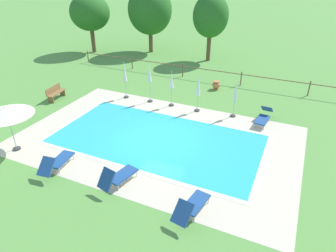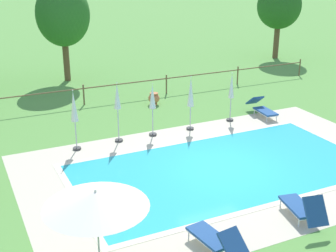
{
  "view_description": "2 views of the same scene",
  "coord_description": "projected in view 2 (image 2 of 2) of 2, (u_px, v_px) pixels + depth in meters",
  "views": [
    {
      "loc": [
        6.09,
        -11.84,
        8.07
      ],
      "look_at": [
        0.4,
        0.5,
        0.6
      ],
      "focal_mm": 32.12,
      "sensor_mm": 36.0,
      "label": 1
    },
    {
      "loc": [
        -8.22,
        -12.58,
        7.17
      ],
      "look_at": [
        -1.09,
        2.35,
        1.0
      ],
      "focal_mm": 49.36,
      "sensor_mm": 36.0,
      "label": 2
    }
  ],
  "objects": [
    {
      "name": "patio_umbrella_closed_row_west",
      "position": [
        74.0,
        110.0,
        17.49
      ],
      "size": [
        0.32,
        0.32,
        2.43
      ],
      "color": "#383838",
      "rests_on": "ground"
    },
    {
      "name": "terracotta_urn_near_fence",
      "position": [
        154.0,
        98.0,
        23.35
      ],
      "size": [
        0.58,
        0.58,
        0.61
      ],
      "color": "#C67547",
      "rests_on": "ground"
    },
    {
      "name": "pool_coping_rim",
      "position": [
        224.0,
        168.0,
        16.46
      ],
      "size": [
        10.93,
        5.87,
        0.01
      ],
      "color": "beige",
      "rests_on": "ground"
    },
    {
      "name": "patio_umbrella_closed_row_mid_east",
      "position": [
        191.0,
        95.0,
        19.59
      ],
      "size": [
        0.32,
        0.32,
        2.38
      ],
      "color": "#383838",
      "rests_on": "ground"
    },
    {
      "name": "patio_umbrella_closed_row_centre",
      "position": [
        231.0,
        90.0,
        20.67
      ],
      "size": [
        0.32,
        0.32,
        2.27
      ],
      "color": "#383838",
      "rests_on": "ground"
    },
    {
      "name": "sun_lounger_north_end",
      "position": [
        303.0,
        208.0,
        13.12
      ],
      "size": [
        0.95,
        1.9,
        1.02
      ],
      "color": "navy",
      "rests_on": "ground"
    },
    {
      "name": "swimming_pool_water",
      "position": [
        224.0,
        168.0,
        16.46
      ],
      "size": [
        10.45,
        5.39,
        0.01
      ],
      "primitive_type": "cube",
      "color": "#2DB7C6",
      "rests_on": "ground"
    },
    {
      "name": "perimeter_fence",
      "position": [
        127.0,
        86.0,
        24.13
      ],
      "size": [
        23.18,
        0.08,
        1.05
      ],
      "color": "brown",
      "rests_on": "ground"
    },
    {
      "name": "ground_plane",
      "position": [
        224.0,
        168.0,
        16.46
      ],
      "size": [
        160.0,
        160.0,
        0.0
      ],
      "primitive_type": "plane",
      "color": "#599342"
    },
    {
      "name": "sun_lounger_north_mid",
      "position": [
        216.0,
        239.0,
        11.71
      ],
      "size": [
        0.85,
        2.02,
        0.9
      ],
      "color": "navy",
      "rests_on": "ground"
    },
    {
      "name": "pool_deck_paving",
      "position": [
        224.0,
        168.0,
        16.46
      ],
      "size": [
        14.09,
        9.02,
        0.01
      ],
      "primitive_type": "cube",
      "color": "beige",
      "rests_on": "ground"
    },
    {
      "name": "patio_umbrella_open_foreground",
      "position": [
        96.0,
        199.0,
        10.24
      ],
      "size": [
        2.41,
        2.41,
        2.31
      ],
      "color": "#383838",
      "rests_on": "ground"
    },
    {
      "name": "patio_umbrella_closed_row_mid_west",
      "position": [
        152.0,
        101.0,
        18.94
      ],
      "size": [
        0.32,
        0.32,
        2.27
      ],
      "color": "#383838",
      "rests_on": "ground"
    },
    {
      "name": "tree_west_mid",
      "position": [
        63.0,
        15.0,
        26.59
      ],
      "size": [
        3.11,
        3.11,
        5.78
      ],
      "color": "brown",
      "rests_on": "ground"
    },
    {
      "name": "tree_east_mid",
      "position": [
        279.0,
        6.0,
        32.73
      ],
      "size": [
        3.12,
        3.12,
        5.38
      ],
      "color": "brown",
      "rests_on": "ground"
    },
    {
      "name": "sun_lounger_north_near_steps",
      "position": [
        262.0,
        108.0,
        21.71
      ],
      "size": [
        0.77,
        2.05,
        0.84
      ],
      "color": "navy",
      "rests_on": "ground"
    },
    {
      "name": "patio_umbrella_closed_row_east",
      "position": [
        117.0,
        101.0,
        18.26
      ],
      "size": [
        0.32,
        0.32,
        2.49
      ],
      "color": "#383838",
      "rests_on": "ground"
    }
  ]
}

